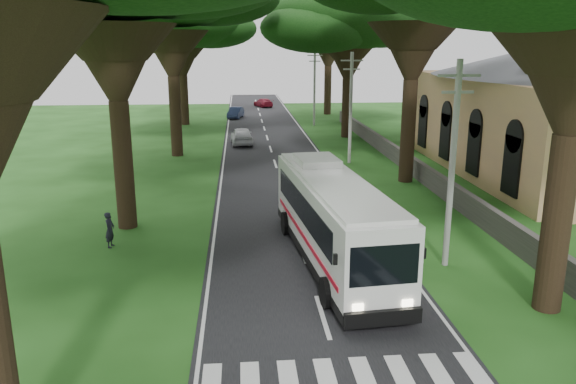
{
  "coord_description": "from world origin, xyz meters",
  "views": [
    {
      "loc": [
        -2.52,
        -14.26,
        8.49
      ],
      "look_at": [
        -0.47,
        9.55,
        2.2
      ],
      "focal_mm": 35.0,
      "sensor_mm": 36.0,
      "label": 1
    }
  ],
  "objects": [
    {
      "name": "coach_bus",
      "position": [
        1.07,
        6.72,
        1.86
      ],
      "size": [
        3.6,
        11.89,
        3.45
      ],
      "rotation": [
        0.0,
        0.0,
        0.1
      ],
      "color": "silver",
      "rests_on": "ground"
    },
    {
      "name": "pole_near",
      "position": [
        5.5,
        6.0,
        4.18
      ],
      "size": [
        1.6,
        0.24,
        8.0
      ],
      "color": "gray",
      "rests_on": "ground"
    },
    {
      "name": "pedestrian",
      "position": [
        -8.2,
        9.22,
        0.78
      ],
      "size": [
        0.46,
        0.62,
        1.56
      ],
      "primitive_type": "imported",
      "rotation": [
        0.0,
        0.0,
        1.4
      ],
      "color": "black",
      "rests_on": "ground"
    },
    {
      "name": "distant_car_b",
      "position": [
        -3.0,
        52.9,
        0.67
      ],
      "size": [
        2.11,
        4.07,
        1.28
      ],
      "primitive_type": "imported",
      "rotation": [
        0.0,
        0.0,
        -0.2
      ],
      "color": "navy",
      "rests_on": "road"
    },
    {
      "name": "tree_r_far",
      "position": [
        8.5,
        56.0,
        11.96
      ],
      "size": [
        13.9,
        13.9,
        15.06
      ],
      "color": "black",
      "rests_on": "ground"
    },
    {
      "name": "pole_mid",
      "position": [
        5.5,
        26.0,
        4.18
      ],
      "size": [
        1.6,
        0.24,
        8.0
      ],
      "color": "gray",
      "rests_on": "ground"
    },
    {
      "name": "distant_car_c",
      "position": [
        0.81,
        64.98,
        0.62
      ],
      "size": [
        2.93,
        4.39,
        1.18
      ],
      "primitive_type": "imported",
      "rotation": [
        0.0,
        0.0,
        3.49
      ],
      "color": "maroon",
      "rests_on": "road"
    },
    {
      "name": "tree_l_far",
      "position": [
        -8.5,
        48.0,
        10.61
      ],
      "size": [
        13.4,
        13.4,
        13.59
      ],
      "color": "black",
      "rests_on": "ground"
    },
    {
      "name": "property_wall",
      "position": [
        9.0,
        24.0,
        0.6
      ],
      "size": [
        0.35,
        50.0,
        1.2
      ],
      "primitive_type": "cube",
      "color": "#383533",
      "rests_on": "ground"
    },
    {
      "name": "ground",
      "position": [
        0.0,
        0.0,
        0.0
      ],
      "size": [
        140.0,
        140.0,
        0.0
      ],
      "primitive_type": "plane",
      "color": "#1B4313",
      "rests_on": "ground"
    },
    {
      "name": "road",
      "position": [
        0.0,
        25.0,
        0.01
      ],
      "size": [
        8.0,
        120.0,
        0.04
      ],
      "primitive_type": "cube",
      "color": "black",
      "rests_on": "ground"
    },
    {
      "name": "distant_car_a",
      "position": [
        -2.39,
        34.53,
        0.79
      ],
      "size": [
        2.07,
        4.55,
        1.52
      ],
      "primitive_type": "imported",
      "rotation": [
        0.0,
        0.0,
        3.2
      ],
      "color": "#AFB0B4",
      "rests_on": "road"
    },
    {
      "name": "church",
      "position": [
        17.86,
        21.55,
        4.91
      ],
      "size": [
        14.0,
        24.0,
        11.6
      ],
      "color": "#E4A96F",
      "rests_on": "ground"
    },
    {
      "name": "pole_far",
      "position": [
        5.5,
        46.0,
        4.18
      ],
      "size": [
        1.6,
        0.24,
        8.0
      ],
      "color": "gray",
      "rests_on": "ground"
    },
    {
      "name": "tree_r_midb",
      "position": [
        7.5,
        38.0,
        10.98
      ],
      "size": [
        14.79,
        14.79,
        14.21
      ],
      "color": "black",
      "rests_on": "ground"
    }
  ]
}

